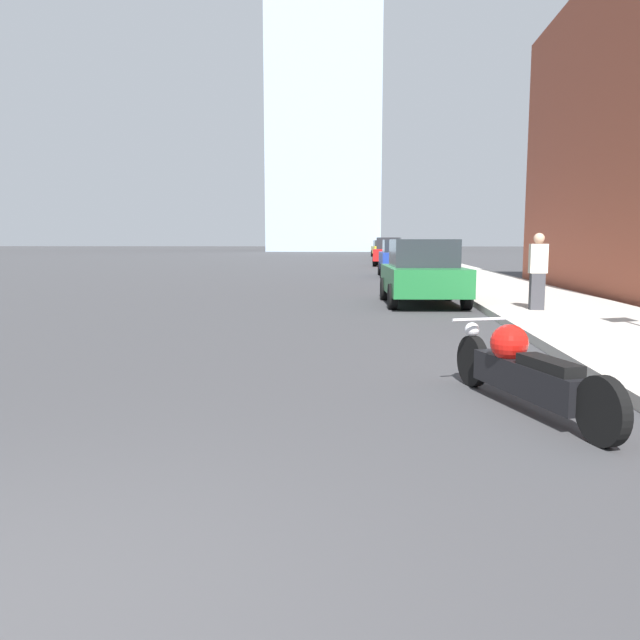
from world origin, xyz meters
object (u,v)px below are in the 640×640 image
at_px(motorcycle, 523,370).
at_px(parked_car_yellow, 382,249).
at_px(pedestrian, 538,271).
at_px(parked_car_white, 385,251).
at_px(parked_car_blue, 399,258).
at_px(parked_car_green, 423,273).
at_px(parked_car_red, 389,252).

bearing_deg(motorcycle, parked_car_yellow, 71.54).
bearing_deg(motorcycle, pedestrian, 55.91).
height_order(motorcycle, parked_car_white, parked_car_white).
xyz_separation_m(parked_car_blue, parked_car_yellow, (-0.15, 36.63, 0.02)).
distance_m(motorcycle, parked_car_green, 9.99).
bearing_deg(parked_car_blue, parked_car_red, 88.77).
xyz_separation_m(parked_car_blue, parked_car_white, (-0.07, 25.04, -0.02)).
bearing_deg(motorcycle, parked_car_white, 71.52).
bearing_deg(pedestrian, parked_car_blue, 98.37).
height_order(parked_car_blue, parked_car_white, parked_car_blue).
distance_m(motorcycle, parked_car_white, 47.74).
height_order(parked_car_white, pedestrian, pedestrian).
xyz_separation_m(parked_car_green, parked_car_white, (-0.08, 37.76, 0.01)).
distance_m(parked_car_blue, parked_car_yellow, 36.63).
bearing_deg(motorcycle, parked_car_green, 72.00).
bearing_deg(parked_car_red, parked_car_green, -84.16).
relative_size(parked_car_green, pedestrian, 2.43).
relative_size(parked_car_white, pedestrian, 2.81).
height_order(parked_car_green, parked_car_blue, parked_car_blue).
relative_size(parked_car_green, parked_car_yellow, 0.96).
relative_size(parked_car_blue, parked_car_yellow, 0.98).
distance_m(parked_car_white, pedestrian, 40.22).
relative_size(parked_car_blue, pedestrian, 2.48).
distance_m(parked_car_green, parked_car_yellow, 49.34).
bearing_deg(pedestrian, motorcycle, -105.35).
bearing_deg(parked_car_green, parked_car_red, 86.90).
bearing_deg(pedestrian, parked_car_green, 132.62).
height_order(parked_car_green, pedestrian, pedestrian).
distance_m(parked_car_green, parked_car_white, 37.76).
distance_m(parked_car_yellow, pedestrian, 51.80).
bearing_deg(parked_car_green, parked_car_blue, 86.70).
bearing_deg(parked_car_red, parked_car_blue, -83.96).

